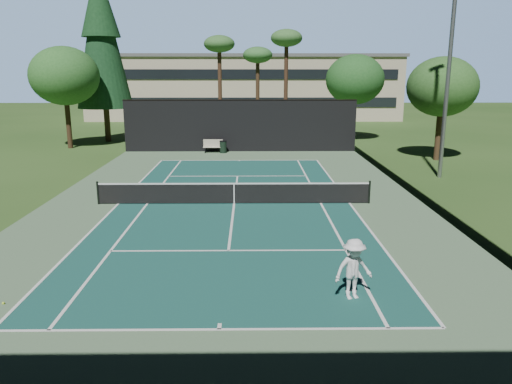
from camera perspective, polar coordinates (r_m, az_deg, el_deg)
ground at (r=23.65m, az=-2.51°, el=-1.36°), size 160.00×160.00×0.00m
apron_slab at (r=23.65m, az=-2.51°, el=-1.35°), size 18.00×32.00×0.01m
court_surface at (r=23.65m, az=-2.51°, el=-1.34°), size 10.97×23.77×0.01m
court_lines at (r=23.65m, az=-2.51°, el=-1.32°), size 11.07×23.87×0.01m
tennis_net at (r=23.51m, az=-2.52°, el=-0.05°), size 12.90×0.10×1.10m
fence at (r=23.28m, az=-2.56°, el=3.46°), size 18.04×32.05×4.03m
player at (r=14.00m, az=11.09°, el=-8.64°), size 1.24×0.93×1.71m
tennis_ball_a at (r=15.31m, az=-26.91°, el=-11.26°), size 0.08×0.08×0.08m
tennis_ball_b at (r=25.36m, az=-3.97°, el=-0.28°), size 0.06×0.06×0.06m
tennis_ball_c at (r=25.99m, az=3.97°, el=0.06°), size 0.07×0.07×0.07m
tennis_ball_d at (r=26.89m, az=-12.75°, el=0.22°), size 0.08×0.08×0.08m
park_bench at (r=38.78m, az=-4.93°, el=5.30°), size 1.50×0.45×1.02m
trash_bin at (r=38.59m, az=-3.78°, el=5.18°), size 0.56×0.56×0.95m
pine_tree at (r=46.75m, az=-17.32°, el=17.23°), size 4.80×4.80×15.00m
palm_a at (r=46.97m, az=-4.22°, el=16.10°), size 2.80×2.80×9.32m
palm_b at (r=48.86m, az=0.19°, el=15.06°), size 2.80×2.80×8.42m
palm_c at (r=46.02m, az=3.50°, el=16.67°), size 2.80×2.80×9.77m
decid_tree_a at (r=45.79m, az=11.23°, el=12.48°), size 5.12×5.12×7.62m
decid_tree_b at (r=37.28m, az=20.52°, el=11.18°), size 4.80×4.80×7.14m
decid_tree_c at (r=43.43m, az=-21.05°, el=12.26°), size 5.44×5.44×8.09m
campus_building at (r=68.85m, az=-1.34°, el=11.99°), size 40.50×12.50×8.30m
light_pole at (r=30.95m, az=21.21°, el=13.37°), size 0.90×0.25×12.22m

